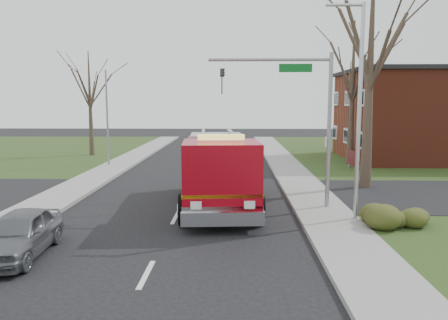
{
  "coord_description": "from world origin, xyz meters",
  "views": [
    {
      "loc": [
        2.43,
        -17.43,
        4.73
      ],
      "look_at": [
        1.92,
        2.98,
        2.0
      ],
      "focal_mm": 35.0,
      "sensor_mm": 36.0,
      "label": 1
    }
  ],
  "objects": [
    {
      "name": "bare_tree_near",
      "position": [
        9.5,
        6.0,
        7.41
      ],
      "size": [
        6.0,
        6.0,
        12.0
      ],
      "color": "#372820",
      "rests_on": "ground"
    },
    {
      "name": "ground",
      "position": [
        0.0,
        0.0,
        0.0
      ],
      "size": [
        120.0,
        120.0,
        0.0
      ],
      "primitive_type": "plane",
      "color": "black",
      "rests_on": "ground"
    },
    {
      "name": "sidewalk_right",
      "position": [
        6.2,
        0.0,
        0.07
      ],
      "size": [
        2.4,
        80.0,
        0.15
      ],
      "primitive_type": "cube",
      "color": "gray",
      "rests_on": "ground"
    },
    {
      "name": "health_center_sign",
      "position": [
        10.5,
        12.5,
        0.88
      ],
      "size": [
        0.12,
        2.0,
        1.4
      ],
      "color": "#511217",
      "rests_on": "ground"
    },
    {
      "name": "fire_engine",
      "position": [
        1.71,
        1.83,
        1.58
      ],
      "size": [
        3.82,
        8.86,
        3.49
      ],
      "rotation": [
        0.0,
        0.0,
        0.07
      ],
      "color": "maroon",
      "rests_on": "ground"
    },
    {
      "name": "brick_building",
      "position": [
        19.0,
        18.0,
        3.66
      ],
      "size": [
        15.4,
        10.4,
        7.25
      ],
      "color": "maroon",
      "rests_on": "ground"
    },
    {
      "name": "hedge_corner",
      "position": [
        9.0,
        -1.0,
        0.58
      ],
      "size": [
        2.8,
        2.0,
        0.9
      ],
      "primitive_type": "ellipsoid",
      "color": "#2E3613",
      "rests_on": "lawn_right"
    },
    {
      "name": "utility_pole_far",
      "position": [
        -6.8,
        14.0,
        3.5
      ],
      "size": [
        0.14,
        0.14,
        7.0
      ],
      "primitive_type": "cylinder",
      "color": "gray",
      "rests_on": "ground"
    },
    {
      "name": "parked_car_maroon",
      "position": [
        -4.2,
        -4.61,
        0.71
      ],
      "size": [
        1.9,
        4.24,
        1.41
      ],
      "primitive_type": "imported",
      "rotation": [
        0.0,
        0.0,
        0.06
      ],
      "color": "#5A5C61",
      "rests_on": "ground"
    },
    {
      "name": "bare_tree_left",
      "position": [
        -10.0,
        20.0,
        5.56
      ],
      "size": [
        4.5,
        4.5,
        9.0
      ],
      "color": "#372820",
      "rests_on": "ground"
    },
    {
      "name": "traffic_signal_mast",
      "position": [
        5.21,
        1.5,
        4.71
      ],
      "size": [
        5.29,
        0.18,
        6.8
      ],
      "color": "gray",
      "rests_on": "ground"
    },
    {
      "name": "streetlight_pole",
      "position": [
        7.14,
        -0.5,
        4.55
      ],
      "size": [
        1.48,
        0.16,
        8.4
      ],
      "color": "#B7BABF",
      "rests_on": "ground"
    },
    {
      "name": "sidewalk_left",
      "position": [
        -6.2,
        0.0,
        0.07
      ],
      "size": [
        2.4,
        80.0,
        0.15
      ],
      "primitive_type": "cube",
      "color": "gray",
      "rests_on": "ground"
    },
    {
      "name": "bare_tree_far",
      "position": [
        11.0,
        15.0,
        6.49
      ],
      "size": [
        5.25,
        5.25,
        10.5
      ],
      "color": "#372820",
      "rests_on": "ground"
    }
  ]
}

